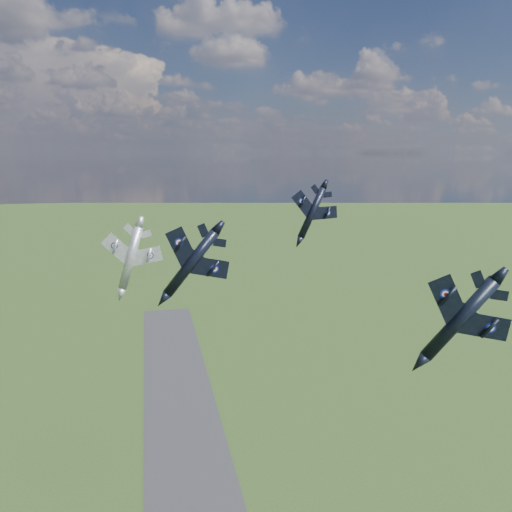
{
  "coord_description": "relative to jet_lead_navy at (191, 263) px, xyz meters",
  "views": [
    {
      "loc": [
        -9.55,
        -57.71,
        97.24
      ],
      "look_at": [
        5.67,
        11.54,
        82.62
      ],
      "focal_mm": 35.0,
      "sensor_mm": 36.0,
      "label": 1
    }
  ],
  "objects": [
    {
      "name": "jet_lead_navy",
      "position": [
        0.0,
        0.0,
        0.0
      ],
      "size": [
        12.94,
        16.98,
        9.42
      ],
      "primitive_type": null,
      "rotation": [
        0.0,
        0.66,
        -0.15
      ],
      "color": "black"
    },
    {
      "name": "jet_right_navy",
      "position": [
        23.96,
        -27.79,
        -0.91
      ],
      "size": [
        14.02,
        16.37,
        8.12
      ],
      "primitive_type": null,
      "rotation": [
        0.0,
        0.63,
        -0.37
      ],
      "color": "black"
    },
    {
      "name": "jet_high_navy",
      "position": [
        22.34,
        13.21,
        5.06
      ],
      "size": [
        10.85,
        13.86,
        6.2
      ],
      "primitive_type": null,
      "rotation": [
        0.0,
        0.42,
        -0.1
      ],
      "color": "black"
    },
    {
      "name": "jet_left_silver",
      "position": [
        -8.82,
        13.83,
        -1.71
      ],
      "size": [
        12.31,
        15.78,
        6.13
      ],
      "primitive_type": null,
      "rotation": [
        0.0,
        0.3,
        -0.08
      ],
      "color": "gray"
    }
  ]
}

